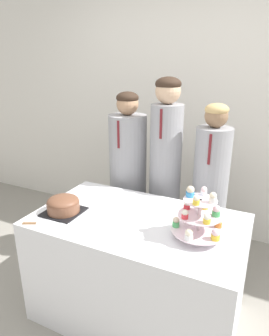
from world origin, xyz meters
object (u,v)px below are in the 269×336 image
at_px(cupcake_stand, 200,216).
at_px(student_0, 128,183).
at_px(student_2, 209,200).
at_px(cake_knife, 38,224).
at_px(student_1, 165,180).
at_px(round_cake, 63,204).

height_order(cupcake_stand, student_0, student_0).
bearing_deg(student_2, cake_knife, -131.61).
relative_size(student_0, student_1, 0.93).
height_order(student_0, student_1, student_1).
relative_size(round_cake, student_2, 0.17).
bearing_deg(round_cake, student_0, 83.33).
bearing_deg(cupcake_stand, round_cake, -173.93).
bearing_deg(student_0, student_2, -0.00).
height_order(cake_knife, student_0, student_0).
height_order(student_1, student_2, student_1).
xyz_separation_m(round_cake, student_1, (0.43, 0.77, -0.02)).
xyz_separation_m(cake_knife, student_0, (0.14, 0.96, -0.06)).
xyz_separation_m(round_cake, student_2, (0.80, 0.77, -0.13)).
distance_m(cupcake_stand, student_1, 0.82).
relative_size(cake_knife, cupcake_stand, 0.87).
distance_m(round_cake, student_0, 0.78).
height_order(round_cake, student_1, student_1).
relative_size(cake_knife, student_2, 0.19).
distance_m(round_cake, student_2, 1.12).
bearing_deg(student_0, cupcake_stand, -40.38).
bearing_deg(cake_knife, cupcake_stand, -9.11).
height_order(student_0, student_2, student_0).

